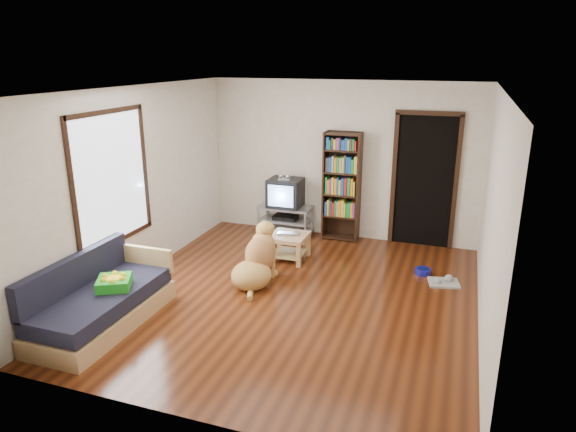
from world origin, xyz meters
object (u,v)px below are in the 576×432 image
(coffee_table, at_px, (289,242))
(grey_rag, at_px, (444,283))
(dog_bowl, at_px, (423,271))
(tv_stand, at_px, (285,219))
(sofa, at_px, (100,303))
(bookshelf, at_px, (342,181))
(laptop, at_px, (288,234))
(dog, at_px, (257,261))
(green_cushion, at_px, (114,283))
(crt_tv, at_px, (286,192))

(coffee_table, bearing_deg, grey_rag, -3.43)
(dog_bowl, relative_size, grey_rag, 0.55)
(tv_stand, distance_m, sofa, 3.76)
(grey_rag, relative_size, bookshelf, 0.22)
(laptop, bearing_deg, tv_stand, 99.86)
(grey_rag, distance_m, dog, 2.56)
(laptop, bearing_deg, dog, -110.01)
(green_cushion, relative_size, coffee_table, 0.66)
(bookshelf, bearing_deg, green_cushion, -116.53)
(laptop, relative_size, crt_tv, 0.58)
(tv_stand, bearing_deg, laptop, -68.74)
(dog, bearing_deg, coffee_table, 81.66)
(green_cushion, xyz_separation_m, dog, (1.15, 1.50, -0.17))
(crt_tv, bearing_deg, grey_rag, -24.66)
(grey_rag, relative_size, tv_stand, 0.44)
(bookshelf, xyz_separation_m, sofa, (-1.92, -3.72, -0.74))
(green_cushion, height_order, dog, dog)
(green_cushion, distance_m, dog, 1.90)
(grey_rag, distance_m, sofa, 4.41)
(dog, bearing_deg, grey_rag, 18.04)
(dog_bowl, relative_size, coffee_table, 0.40)
(crt_tv, relative_size, bookshelf, 0.32)
(grey_rag, relative_size, coffee_table, 0.73)
(tv_stand, height_order, coffee_table, tv_stand)
(grey_rag, bearing_deg, tv_stand, 155.72)
(bookshelf, height_order, coffee_table, bookshelf)
(dog_bowl, relative_size, sofa, 0.12)
(laptop, xyz_separation_m, grey_rag, (2.28, -0.11, -0.40))
(grey_rag, bearing_deg, green_cushion, -147.30)
(grey_rag, relative_size, sofa, 0.22)
(grey_rag, bearing_deg, laptop, 177.33)
(green_cushion, bearing_deg, grey_rag, 4.79)
(grey_rag, xyz_separation_m, sofa, (-3.69, -2.41, 0.25))
(crt_tv, relative_size, dog, 0.56)
(laptop, relative_size, tv_stand, 0.37)
(laptop, distance_m, coffee_table, 0.14)
(dog_bowl, bearing_deg, sofa, -141.88)
(bookshelf, relative_size, coffee_table, 3.27)
(tv_stand, bearing_deg, dog_bowl, -21.97)
(tv_stand, height_order, dog, dog)
(sofa, bearing_deg, laptop, 60.74)
(green_cushion, distance_m, sofa, 0.28)
(bookshelf, bearing_deg, tv_stand, -174.37)
(green_cushion, distance_m, crt_tv, 3.64)
(dog_bowl, distance_m, sofa, 4.31)
(green_cushion, relative_size, tv_stand, 0.40)
(coffee_table, height_order, dog, dog)
(coffee_table, bearing_deg, sofa, -118.98)
(green_cushion, height_order, grey_rag, green_cushion)
(dog, bearing_deg, green_cushion, -127.44)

